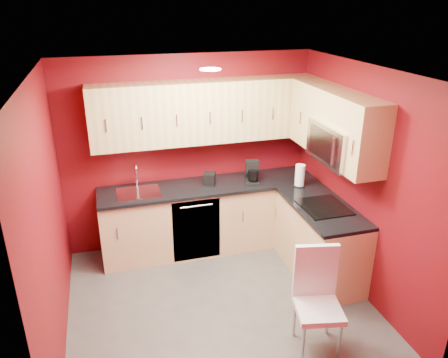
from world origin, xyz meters
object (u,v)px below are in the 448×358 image
coffee_maker (252,172)px  napkin_holder (210,179)px  microwave (339,143)px  paper_towel (300,175)px  dining_chair (319,304)px  sink (138,189)px

coffee_maker → napkin_holder: bearing=-175.6°
microwave → paper_towel: (-0.12, 0.64, -0.61)m
microwave → coffee_maker: 1.27m
microwave → paper_towel: bearing=100.4°
napkin_holder → coffee_maker: bearing=-10.3°
dining_chair → paper_towel: bearing=83.5°
sink → coffee_maker: 1.44m
microwave → paper_towel: size_ratio=2.71×
coffee_maker → napkin_holder: coffee_maker is taller
sink → paper_towel: bearing=-10.5°
coffee_maker → dining_chair: bearing=-76.3°
paper_towel → dining_chair: paper_towel is taller
microwave → coffee_maker: (-0.66, 0.90, -0.61)m
paper_towel → dining_chair: 1.89m
coffee_maker → paper_towel: size_ratio=1.00×
dining_chair → napkin_holder: bearing=115.7°
microwave → dining_chair: size_ratio=0.74×
coffee_maker → paper_towel: 0.60m
microwave → dining_chair: 1.72m
microwave → sink: (-2.09, 1.00, -0.72)m
sink → dining_chair: (1.40, -2.08, -0.43)m
microwave → coffee_maker: microwave is taller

